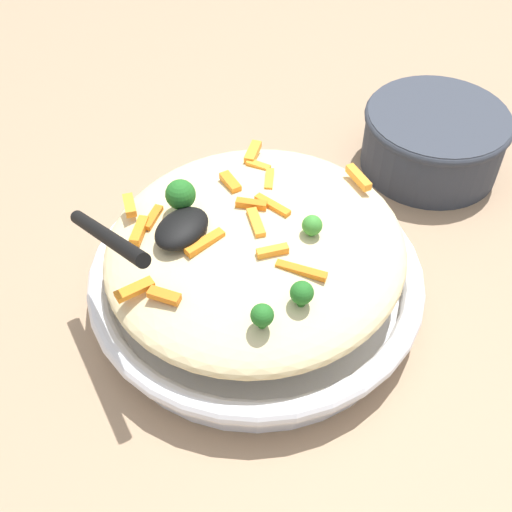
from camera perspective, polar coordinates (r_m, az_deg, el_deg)
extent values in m
plane|color=#9E7F60|center=(0.65, 0.00, -3.73)|extent=(2.40, 2.40, 0.00)
cylinder|color=silver|center=(0.64, 0.00, -2.99)|extent=(0.29, 0.29, 0.03)
torus|color=silver|center=(0.62, 0.00, -1.59)|extent=(0.32, 0.32, 0.02)
torus|color=black|center=(0.62, 0.00, -1.33)|extent=(0.31, 0.31, 0.00)
ellipsoid|color=beige|center=(0.60, 0.00, 0.73)|extent=(0.28, 0.27, 0.06)
cube|color=orange|center=(0.55, 1.45, 0.42)|extent=(0.03, 0.02, 0.01)
cube|color=orange|center=(0.57, 0.05, 2.84)|extent=(0.03, 0.03, 0.01)
cube|color=orange|center=(0.66, -0.28, 9.09)|extent=(0.03, 0.02, 0.01)
cube|color=orange|center=(0.64, 8.97, 6.82)|extent=(0.02, 0.03, 0.01)
cube|color=orange|center=(0.53, -8.05, -3.46)|extent=(0.02, 0.03, 0.01)
cube|color=orange|center=(0.59, 1.65, 4.32)|extent=(0.01, 0.04, 0.01)
cube|color=orange|center=(0.60, -9.03, 3.37)|extent=(0.03, 0.02, 0.01)
cube|color=orange|center=(0.61, -11.03, 4.39)|extent=(0.02, 0.03, 0.01)
cube|color=orange|center=(0.62, 1.17, 6.66)|extent=(0.03, 0.02, 0.01)
cube|color=orange|center=(0.54, -10.60, -2.90)|extent=(0.03, 0.02, 0.01)
cube|color=orange|center=(0.58, -10.20, 2.22)|extent=(0.03, 0.02, 0.01)
cube|color=orange|center=(0.64, 0.21, 7.92)|extent=(0.01, 0.03, 0.01)
cube|color=orange|center=(0.59, -0.41, 4.53)|extent=(0.02, 0.03, 0.01)
cube|color=orange|center=(0.62, -2.27, 6.48)|extent=(0.02, 0.03, 0.01)
cube|color=orange|center=(0.56, -4.51, 1.17)|extent=(0.04, 0.02, 0.01)
cube|color=orange|center=(0.54, 3.98, -1.27)|extent=(0.02, 0.04, 0.01)
cylinder|color=#377928|center=(0.57, 4.89, 2.06)|extent=(0.01, 0.01, 0.01)
sphere|color=#3D8E33|center=(0.56, 4.95, 2.71)|extent=(0.02, 0.02, 0.02)
cylinder|color=#205B1C|center=(0.60, -6.51, 4.28)|extent=(0.01, 0.01, 0.01)
sphere|color=#236B23|center=(0.59, -6.64, 5.38)|extent=(0.03, 0.03, 0.03)
cylinder|color=#205B1C|center=(0.52, 3.98, -3.97)|extent=(0.01, 0.01, 0.01)
sphere|color=#236B23|center=(0.51, 4.04, -3.23)|extent=(0.02, 0.02, 0.02)
cylinder|color=#205B1C|center=(0.51, 0.54, -5.91)|extent=(0.01, 0.01, 0.01)
sphere|color=#236B23|center=(0.50, 0.55, -5.21)|extent=(0.02, 0.02, 0.02)
ellipsoid|color=black|center=(0.57, -6.53, 2.42)|extent=(0.06, 0.04, 0.02)
cylinder|color=black|center=(0.53, -12.97, 1.69)|extent=(0.06, 0.13, 0.07)
cylinder|color=#333842|center=(0.80, 15.27, 9.74)|extent=(0.16, 0.16, 0.07)
torus|color=#333842|center=(0.79, 15.71, 11.52)|extent=(0.17, 0.17, 0.01)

